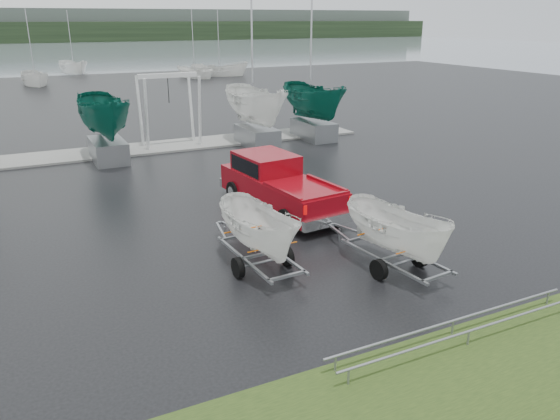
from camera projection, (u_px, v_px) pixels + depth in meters
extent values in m
plane|color=black|center=(175.00, 231.00, 18.93)|extent=(120.00, 120.00, 0.00)
plane|color=gray|center=(29.00, 57.00, 103.60)|extent=(300.00, 300.00, 0.00)
cube|color=gray|center=(109.00, 152.00, 29.92)|extent=(30.00, 3.00, 0.12)
cube|color=black|center=(16.00, 32.00, 161.86)|extent=(300.00, 8.00, 6.00)
cube|color=#4C5651|center=(14.00, 25.00, 167.97)|extent=(300.00, 6.00, 10.00)
cube|color=maroon|center=(281.00, 190.00, 20.69)|extent=(2.68, 6.14, 0.98)
cube|color=maroon|center=(266.00, 164.00, 21.29)|extent=(2.14, 2.55, 0.87)
cube|color=black|center=(266.00, 163.00, 21.27)|extent=(2.14, 2.30, 0.56)
cube|color=silver|center=(329.00, 221.00, 18.38)|extent=(2.08, 0.41, 0.36)
cylinder|color=black|center=(234.00, 191.00, 21.89)|extent=(0.39, 0.85, 0.82)
cylinder|color=black|center=(275.00, 184.00, 22.87)|extent=(0.39, 0.85, 0.82)
cylinder|color=black|center=(287.00, 220.00, 18.78)|extent=(0.39, 0.85, 0.82)
cylinder|color=black|center=(332.00, 210.00, 19.76)|extent=(0.39, 0.85, 0.82)
cube|color=gray|center=(381.00, 260.00, 15.57)|extent=(0.46, 3.59, 0.08)
cube|color=gray|center=(409.00, 252.00, 16.12)|extent=(0.46, 3.59, 0.08)
cylinder|color=gray|center=(400.00, 263.00, 15.74)|extent=(1.60, 0.25, 0.08)
cylinder|color=black|center=(379.00, 270.00, 15.33)|extent=(0.24, 0.62, 0.60)
cylinder|color=black|center=(419.00, 257.00, 16.14)|extent=(0.24, 0.62, 0.60)
imported|color=white|center=(400.00, 190.00, 15.18)|extent=(1.63, 1.66, 3.92)
cube|color=orange|center=(378.00, 230.00, 16.30)|extent=(1.55, 0.21, 0.03)
cube|color=orange|center=(417.00, 248.00, 15.02)|extent=(1.55, 0.21, 0.03)
cube|color=gray|center=(243.00, 259.00, 15.68)|extent=(0.25, 3.60, 0.08)
cube|color=gray|center=(276.00, 251.00, 16.19)|extent=(0.25, 3.60, 0.08)
cylinder|color=gray|center=(263.00, 262.00, 15.82)|extent=(1.60, 0.16, 0.08)
cylinder|color=black|center=(238.00, 268.00, 15.46)|extent=(0.21, 0.61, 0.60)
cylinder|color=black|center=(287.00, 256.00, 16.18)|extent=(0.21, 0.61, 0.60)
imported|color=white|center=(259.00, 189.00, 15.27)|extent=(1.55, 1.59, 3.94)
cube|color=orange|center=(248.00, 229.00, 16.41)|extent=(1.55, 0.12, 0.03)
cube|color=orange|center=(273.00, 247.00, 15.09)|extent=(1.55, 0.12, 0.03)
cylinder|color=silver|center=(147.00, 116.00, 29.43)|extent=(0.16, 0.58, 3.99)
cylinder|color=silver|center=(140.00, 112.00, 30.79)|extent=(0.16, 0.58, 3.99)
cylinder|color=silver|center=(200.00, 112.00, 30.68)|extent=(0.16, 0.58, 3.99)
cylinder|color=silver|center=(191.00, 108.00, 32.03)|extent=(0.16, 0.58, 3.99)
cube|color=silver|center=(167.00, 75.00, 30.07)|extent=(3.30, 0.25, 0.25)
cube|color=gray|center=(108.00, 150.00, 28.10)|extent=(1.60, 3.20, 1.10)
imported|color=#0B5142|center=(101.00, 78.00, 26.89)|extent=(2.33, 2.39, 6.18)
cube|color=gray|center=(257.00, 137.00, 31.38)|extent=(1.60, 3.20, 1.10)
imported|color=white|center=(256.00, 71.00, 30.16)|extent=(2.36, 2.42, 6.27)
cylinder|color=#B2B2B7|center=(252.00, 17.00, 29.65)|extent=(0.10, 0.10, 7.00)
cube|color=gray|center=(314.00, 130.00, 33.26)|extent=(1.60, 3.20, 1.10)
imported|color=#0B5142|center=(315.00, 69.00, 32.07)|extent=(2.29, 2.35, 6.09)
cylinder|color=#B2B2B7|center=(312.00, 19.00, 31.56)|extent=(0.10, 0.10, 7.00)
cylinder|color=gray|center=(469.00, 331.00, 12.23)|extent=(7.00, 0.06, 0.06)
cylinder|color=gray|center=(453.00, 321.00, 12.65)|extent=(7.00, 0.06, 0.06)
imported|color=white|center=(36.00, 85.00, 60.24)|extent=(2.80, 2.86, 6.75)
cylinder|color=#B2B2B7|center=(31.00, 47.00, 58.91)|extent=(0.08, 0.08, 8.00)
imported|color=white|center=(195.00, 78.00, 67.33)|extent=(2.95, 2.98, 5.75)
cylinder|color=#B2B2B7|center=(193.00, 44.00, 66.01)|extent=(0.08, 0.08, 8.00)
imported|color=white|center=(220.00, 76.00, 69.77)|extent=(3.71, 3.68, 7.26)
cylinder|color=#B2B2B7|center=(219.00, 43.00, 68.44)|extent=(0.08, 0.08, 8.00)
imported|color=white|center=(74.00, 73.00, 73.72)|extent=(3.23, 3.29, 7.21)
cylinder|color=#B2B2B7|center=(71.00, 42.00, 72.39)|extent=(0.08, 0.08, 8.00)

